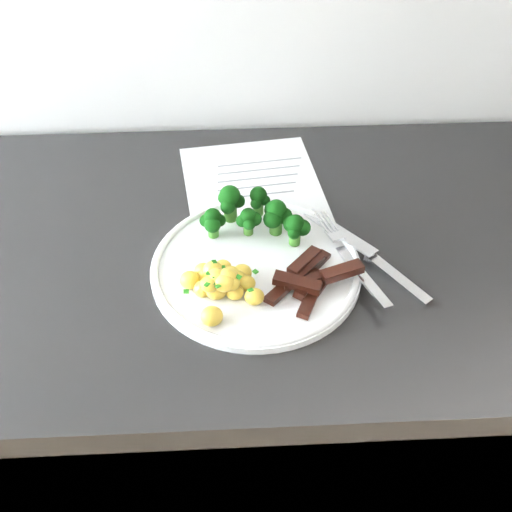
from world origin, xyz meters
TOP-DOWN VIEW (x-y plane):
  - counter at (-0.14, 1.66)m, footprint 2.49×0.62m
  - recipe_paper at (-0.09, 1.78)m, footprint 0.25×0.33m
  - plate at (-0.10, 1.61)m, footprint 0.30×0.30m
  - broccoli at (-0.10, 1.68)m, footprint 0.16×0.10m
  - potatoes at (-0.15, 1.56)m, footprint 0.11×0.12m
  - beef_strips at (-0.03, 1.57)m, footprint 0.14×0.13m
  - fork at (0.03, 1.60)m, footprint 0.08×0.20m
  - knife at (0.07, 1.60)m, footprint 0.16×0.20m

SIDE VIEW (x-z plane):
  - counter at x=-0.14m, z-range 0.00..0.93m
  - recipe_paper at x=-0.09m, z-range 0.93..0.94m
  - plate at x=-0.10m, z-range 0.93..0.95m
  - knife at x=0.07m, z-range 0.93..0.96m
  - fork at x=0.03m, z-range 0.94..0.96m
  - beef_strips at x=-0.03m, z-range 0.94..0.97m
  - potatoes at x=-0.15m, z-range 0.94..0.98m
  - broccoli at x=-0.10m, z-range 0.95..1.02m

